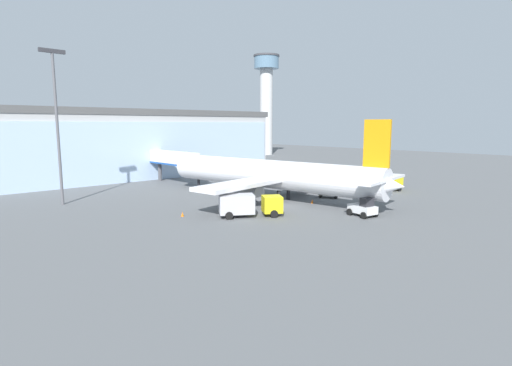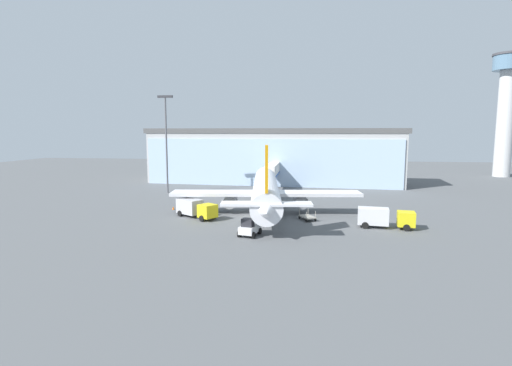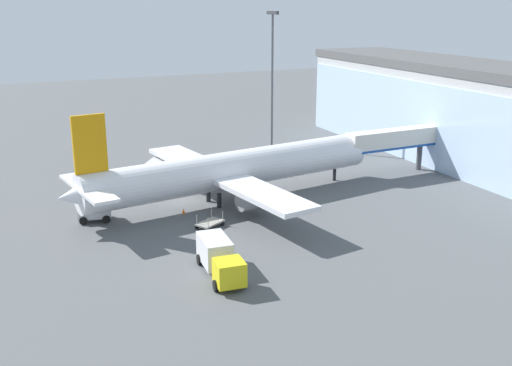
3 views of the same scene
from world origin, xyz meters
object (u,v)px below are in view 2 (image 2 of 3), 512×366
(airplane, at_px, (266,190))
(catering_truck, at_px, (195,208))
(jet_bridge, at_px, (272,170))
(baggage_cart, at_px, (307,217))
(apron_light_mast, at_px, (166,136))
(fuel_truck, at_px, (384,217))
(pushback_tug, at_px, (249,228))
(safety_cone_wingtip, at_px, (173,208))
(control_tower, at_px, (507,102))
(safety_cone_nose, at_px, (272,219))

(airplane, relative_size, catering_truck, 5.32)
(jet_bridge, height_order, baggage_cart, jet_bridge)
(apron_light_mast, relative_size, catering_truck, 2.78)
(fuel_truck, bearing_deg, apron_light_mast, 154.18)
(baggage_cart, relative_size, pushback_tug, 0.91)
(airplane, xyz_separation_m, fuel_truck, (16.94, -8.43, -2.11))
(baggage_cart, height_order, safety_cone_wingtip, baggage_cart)
(control_tower, relative_size, airplane, 0.89)
(safety_cone_wingtip, bearing_deg, catering_truck, -45.09)
(fuel_truck, xyz_separation_m, safety_cone_nose, (-15.29, 2.28, -1.19))
(jet_bridge, relative_size, safety_cone_wingtip, 23.44)
(jet_bridge, distance_m, baggage_cart, 29.76)
(baggage_cart, xyz_separation_m, safety_cone_wingtip, (-22.17, 4.92, -0.23))
(control_tower, height_order, airplane, control_tower)
(jet_bridge, height_order, safety_cone_wingtip, jet_bridge)
(apron_light_mast, distance_m, pushback_tug, 40.73)
(jet_bridge, relative_size, apron_light_mast, 0.64)
(airplane, relative_size, safety_cone_nose, 70.22)
(jet_bridge, xyz_separation_m, apron_light_mast, (-21.53, -6.17, 7.44))
(control_tower, relative_size, apron_light_mast, 1.70)
(catering_truck, relative_size, fuel_truck, 0.97)
(baggage_cart, bearing_deg, catering_truck, 63.59)
(fuel_truck, bearing_deg, baggage_cart, 169.17)
(baggage_cart, relative_size, safety_cone_nose, 5.86)
(fuel_truck, height_order, pushback_tug, fuel_truck)
(airplane, distance_m, fuel_truck, 19.04)
(control_tower, bearing_deg, fuel_truck, -122.74)
(jet_bridge, height_order, control_tower, control_tower)
(catering_truck, xyz_separation_m, baggage_cart, (16.72, 0.55, -0.97))
(catering_truck, distance_m, fuel_truck, 27.05)
(jet_bridge, xyz_separation_m, control_tower, (62.24, 36.74, 16.64))
(catering_truck, bearing_deg, safety_cone_wingtip, 169.52)
(apron_light_mast, bearing_deg, pushback_tug, -54.79)
(jet_bridge, distance_m, safety_cone_wingtip, 27.67)
(fuel_truck, distance_m, safety_cone_nose, 15.51)
(airplane, distance_m, pushback_tug, 15.29)
(control_tower, height_order, baggage_cart, control_tower)
(pushback_tug, relative_size, safety_cone_wingtip, 6.41)
(jet_bridge, distance_m, catering_truck, 30.33)
(pushback_tug, xyz_separation_m, safety_cone_nose, (1.90, 8.91, -0.70))
(airplane, height_order, pushback_tug, airplane)
(apron_light_mast, height_order, catering_truck, apron_light_mast)
(apron_light_mast, height_order, pushback_tug, apron_light_mast)
(airplane, relative_size, fuel_truck, 5.14)
(fuel_truck, distance_m, safety_cone_wingtip, 33.40)
(safety_cone_wingtip, bearing_deg, airplane, 1.05)
(catering_truck, relative_size, baggage_cart, 2.25)
(baggage_cart, distance_m, pushback_tug, 12.09)
(jet_bridge, bearing_deg, safety_cone_wingtip, 148.56)
(apron_light_mast, xyz_separation_m, safety_cone_wingtip, (7.45, -17.28, -11.60))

